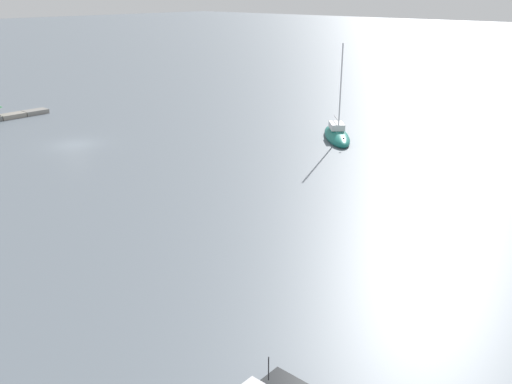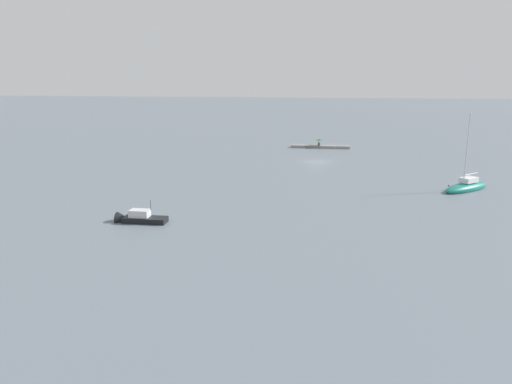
{
  "view_description": "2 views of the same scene",
  "coord_description": "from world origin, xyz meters",
  "views": [
    {
      "loc": [
        26.23,
        47.24,
        14.18
      ],
      "look_at": [
        4.84,
        28.11,
        3.43
      ],
      "focal_mm": 37.97,
      "sensor_mm": 36.0,
      "label": 1
    },
    {
      "loc": [
        -2.75,
        79.94,
        13.63
      ],
      "look_at": [
        4.98,
        32.09,
        2.18
      ],
      "focal_mm": 34.37,
      "sensor_mm": 36.0,
      "label": 2
    }
  ],
  "objects": [
    {
      "name": "ground_plane",
      "position": [
        0.0,
        0.0,
        0.0
      ],
      "size": [
        500.0,
        500.0,
        0.0
      ],
      "primitive_type": "plane",
      "color": "slate"
    },
    {
      "name": "seawall_pier",
      "position": [
        -0.0,
        -16.09,
        0.26
      ],
      "size": [
        11.41,
        1.66,
        0.51
      ],
      "color": "gray",
      "rests_on": "ground_plane"
    },
    {
      "name": "sailboat_teal_mid",
      "position": [
        -18.93,
        17.85,
        0.38
      ],
      "size": [
        7.2,
        6.98,
        9.86
      ],
      "rotation": [
        0.0,
        0.0,
        5.47
      ],
      "color": "#197266",
      "rests_on": "ground_plane"
    }
  ]
}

